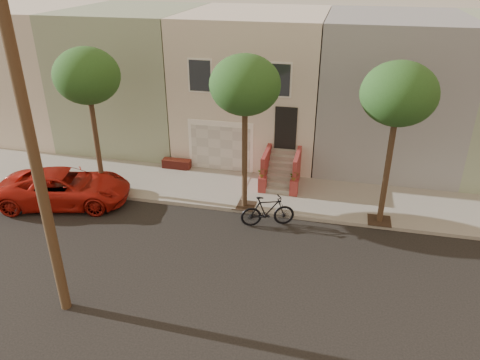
# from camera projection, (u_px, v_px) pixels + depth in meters

# --- Properties ---
(ground) EXTENTS (90.00, 90.00, 0.00)m
(ground) POSITION_uv_depth(u_px,v_px,m) (193.00, 259.00, 16.13)
(ground) COLOR black
(ground) RESTS_ON ground
(sidewalk) EXTENTS (40.00, 3.70, 0.15)m
(sidewalk) POSITION_uv_depth(u_px,v_px,m) (230.00, 189.00, 20.78)
(sidewalk) COLOR gray
(sidewalk) RESTS_ON ground
(house_row) EXTENTS (33.10, 11.70, 7.00)m
(house_row) POSITION_uv_depth(u_px,v_px,m) (256.00, 81.00, 24.32)
(house_row) COLOR beige
(house_row) RESTS_ON sidewalk
(tree_left) EXTENTS (2.70, 2.57, 6.30)m
(tree_left) POSITION_uv_depth(u_px,v_px,m) (87.00, 77.00, 18.34)
(tree_left) COLOR #2D2116
(tree_left) RESTS_ON sidewalk
(tree_mid) EXTENTS (2.70, 2.57, 6.30)m
(tree_mid) POSITION_uv_depth(u_px,v_px,m) (245.00, 86.00, 17.03)
(tree_mid) COLOR #2D2116
(tree_mid) RESTS_ON sidewalk
(tree_right) EXTENTS (2.70, 2.57, 6.30)m
(tree_right) POSITION_uv_depth(u_px,v_px,m) (399.00, 95.00, 15.93)
(tree_right) COLOR #2D2116
(tree_right) RESTS_ON sidewalk
(pickup_truck) EXTENTS (5.86, 3.70, 1.51)m
(pickup_truck) POSITION_uv_depth(u_px,v_px,m) (65.00, 187.00, 19.46)
(pickup_truck) COLOR #AC1910
(pickup_truck) RESTS_ON ground
(motorcycle) EXTENTS (2.21, 1.27, 1.28)m
(motorcycle) POSITION_uv_depth(u_px,v_px,m) (268.00, 211.00, 17.89)
(motorcycle) COLOR black
(motorcycle) RESTS_ON ground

